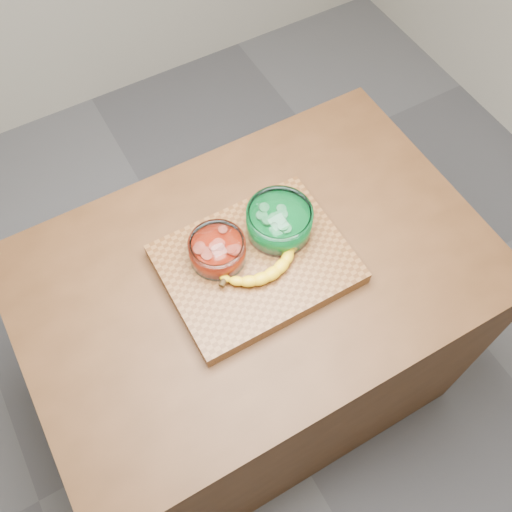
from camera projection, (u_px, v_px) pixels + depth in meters
ground at (256, 381)px, 2.21m from camera, size 3.50×3.50×0.00m
counter at (256, 337)px, 1.83m from camera, size 1.20×0.80×0.90m
cutting_board at (256, 264)px, 1.42m from camera, size 0.45×0.35×0.04m
bowl_red at (217, 250)px, 1.38m from camera, size 0.14×0.14×0.06m
bowl_green at (279, 222)px, 1.42m from camera, size 0.17×0.17×0.08m
banana at (263, 265)px, 1.38m from camera, size 0.25×0.12×0.04m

